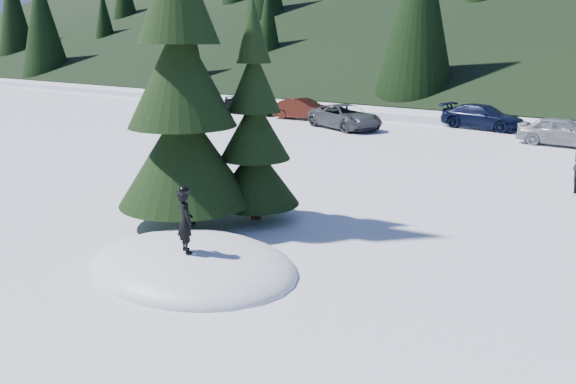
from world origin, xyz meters
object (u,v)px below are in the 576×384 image
Objects in this scene: spruce_short at (255,136)px; car_1 at (303,109)px; spruce_tall at (181,87)px; car_3 at (483,117)px; car_4 at (563,132)px; car_0 at (252,103)px; child_skier at (185,221)px; car_2 at (345,117)px.

car_1 is (-10.77, 16.35, -1.49)m from spruce_short.
spruce_tall reaches higher than car_1.
car_3 is 1.19× the size of car_4.
spruce_short is at bearing 54.46° from spruce_tall.
car_4 reaches higher than car_1.
spruce_short is at bearing -154.55° from car_1.
car_4 is at bearing -86.22° from car_0.
child_skier is 0.28× the size of car_3.
car_1 is (-9.77, 17.75, -2.70)m from spruce_tall.
child_skier reaches higher than car_1.
spruce_short is 16.63m from car_4.
spruce_short reaches higher than car_2.
car_2 is at bearing -41.55° from child_skier.
car_0 is 8.51m from car_2.
child_skier is at bearing -167.22° from car_3.
car_3 reaches higher than car_4.
car_2 is 7.19m from car_3.
car_2 is at bearing -120.42° from car_1.
car_2 is at bearing 114.85° from spruce_short.
car_2 reaches higher than car_4.
car_0 reaches higher than car_1.
car_4 is (10.22, 1.49, -0.00)m from car_2.
spruce_tall is 23.07m from car_0.
car_0 is 4.34m from car_1.
spruce_short is at bearing 170.53° from car_4.
car_3 is at bearing -59.41° from child_skier.
child_skier is at bearing -68.46° from spruce_short.
spruce_short is 3.93m from child_skier.
car_0 reaches higher than car_4.
car_0 is at bearing 127.95° from spruce_tall.
car_0 is at bearing 132.16° from spruce_short.
child_skier is 0.33× the size of car_4.
spruce_tall is 1.60× the size of spruce_short.
spruce_tall is 3.91m from child_skier.
car_1 is at bearing 112.46° from car_3.
car_2 is at bearing 109.84° from spruce_tall.
spruce_short reaches higher than car_0.
car_0 is 0.94× the size of car_3.
car_0 is 14.18m from car_3.
child_skier is at bearing -156.46° from car_1.
car_2 is at bearing -98.07° from car_0.
child_skier is 26.08m from car_0.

